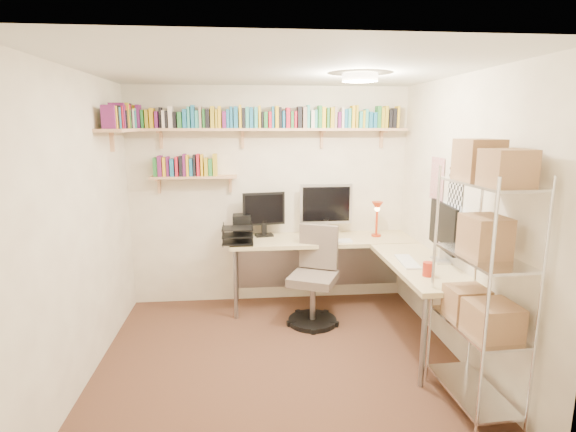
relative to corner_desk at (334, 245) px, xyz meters
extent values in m
plane|color=#49311F|center=(-0.66, -0.94, -0.80)|extent=(3.20, 3.20, 0.00)
cube|color=beige|center=(-0.66, 0.56, 0.45)|extent=(3.20, 0.04, 2.50)
cube|color=beige|center=(-2.26, -0.94, 0.45)|extent=(0.04, 3.00, 2.50)
cube|color=beige|center=(0.94, -0.94, 0.45)|extent=(0.04, 3.00, 2.50)
cube|color=beige|center=(-0.66, -2.44, 0.45)|extent=(3.20, 0.04, 2.50)
cube|color=silver|center=(-0.66, -0.94, 1.70)|extent=(3.20, 3.00, 0.04)
cube|color=silver|center=(0.93, -0.39, 0.75)|extent=(0.01, 0.30, 0.42)
cube|color=silver|center=(0.93, -0.79, 0.70)|extent=(0.01, 0.28, 0.38)
cylinder|color=#FFEAC6|center=(0.04, -0.74, 1.66)|extent=(0.30, 0.30, 0.06)
cube|color=tan|center=(-0.66, 0.43, 1.22)|extent=(3.05, 0.25, 0.03)
cube|color=tan|center=(-2.13, 0.01, 1.22)|extent=(0.25, 1.00, 0.03)
cube|color=tan|center=(-1.51, 0.46, 0.70)|extent=(0.95, 0.20, 0.02)
cube|color=tan|center=(-1.86, 0.50, 1.15)|extent=(0.03, 0.20, 0.20)
cube|color=tan|center=(-0.96, 0.50, 1.15)|extent=(0.03, 0.20, 0.20)
cube|color=tan|center=(-0.06, 0.50, 1.15)|extent=(0.03, 0.20, 0.20)
cube|color=tan|center=(0.64, 0.50, 1.15)|extent=(0.03, 0.20, 0.20)
cube|color=#1D6C9A|center=(-2.12, 0.43, 1.32)|extent=(0.04, 0.12, 0.18)
cube|color=#6E1D60|center=(-2.06, 0.43, 1.35)|extent=(0.04, 0.12, 0.24)
cube|color=#297C35|center=(-2.02, 0.43, 1.33)|extent=(0.03, 0.11, 0.19)
cube|color=gold|center=(-1.97, 0.43, 1.33)|extent=(0.04, 0.12, 0.19)
cube|color=yellow|center=(-1.92, 0.43, 1.34)|extent=(0.04, 0.12, 0.21)
cube|color=#6E1D60|center=(-1.87, 0.43, 1.32)|extent=(0.03, 0.14, 0.18)
cube|color=black|center=(-1.83, 0.43, 1.34)|extent=(0.02, 0.11, 0.22)
cube|color=silver|center=(-1.80, 0.43, 1.32)|extent=(0.03, 0.14, 0.19)
cube|color=black|center=(-1.77, 0.43, 1.32)|extent=(0.02, 0.12, 0.18)
cube|color=silver|center=(-1.72, 0.43, 1.35)|extent=(0.04, 0.12, 0.23)
cube|color=black|center=(-1.68, 0.43, 1.32)|extent=(0.04, 0.11, 0.17)
cube|color=#297C35|center=(-1.63, 0.43, 1.32)|extent=(0.04, 0.14, 0.17)
cube|color=#1D6C9A|center=(-1.57, 0.43, 1.33)|extent=(0.04, 0.14, 0.20)
cube|color=teal|center=(-1.53, 0.43, 1.35)|extent=(0.03, 0.12, 0.23)
cube|color=#1D6C9A|center=(-1.49, 0.43, 1.35)|extent=(0.04, 0.12, 0.24)
cube|color=teal|center=(-1.44, 0.43, 1.32)|extent=(0.04, 0.12, 0.18)
cube|color=gray|center=(-1.41, 0.43, 1.35)|extent=(0.02, 0.15, 0.24)
cube|color=#297C35|center=(-1.37, 0.43, 1.33)|extent=(0.03, 0.12, 0.20)
cube|color=black|center=(-1.33, 0.43, 1.33)|extent=(0.04, 0.15, 0.20)
cube|color=gold|center=(-1.28, 0.43, 1.35)|extent=(0.04, 0.12, 0.23)
cube|color=gold|center=(-1.24, 0.43, 1.33)|extent=(0.02, 0.13, 0.20)
cube|color=yellow|center=(-1.20, 0.43, 1.35)|extent=(0.03, 0.12, 0.23)
cube|color=#6E1D60|center=(-1.15, 0.43, 1.32)|extent=(0.04, 0.15, 0.18)
cube|color=#1D6C9A|center=(-1.11, 0.43, 1.33)|extent=(0.03, 0.14, 0.20)
cube|color=#1D6C9A|center=(-1.08, 0.43, 1.35)|extent=(0.03, 0.13, 0.23)
cube|color=#1D6C9A|center=(-1.03, 0.43, 1.35)|extent=(0.04, 0.14, 0.23)
cube|color=yellow|center=(-0.98, 0.43, 1.35)|extent=(0.03, 0.13, 0.25)
cube|color=black|center=(-0.94, 0.43, 1.34)|extent=(0.04, 0.14, 0.21)
cube|color=teal|center=(-0.90, 0.43, 1.35)|extent=(0.04, 0.12, 0.23)
cube|color=#1D6C9A|center=(-0.86, 0.43, 1.34)|extent=(0.04, 0.14, 0.22)
cube|color=teal|center=(-0.81, 0.43, 1.34)|extent=(0.04, 0.11, 0.22)
cube|color=yellow|center=(-0.77, 0.43, 1.35)|extent=(0.02, 0.11, 0.24)
cube|color=black|center=(-0.74, 0.43, 1.32)|extent=(0.02, 0.11, 0.17)
cube|color=#297C35|center=(-0.70, 0.43, 1.32)|extent=(0.04, 0.14, 0.17)
cube|color=red|center=(-0.65, 0.43, 1.32)|extent=(0.03, 0.12, 0.18)
cube|color=#1D6C9A|center=(-0.62, 0.43, 1.35)|extent=(0.02, 0.11, 0.23)
cube|color=yellow|center=(-0.58, 0.43, 1.35)|extent=(0.04, 0.12, 0.24)
cube|color=black|center=(-0.54, 0.43, 1.34)|extent=(0.03, 0.12, 0.22)
cube|color=#1D6C9A|center=(-0.51, 0.43, 1.32)|extent=(0.03, 0.14, 0.18)
cube|color=red|center=(-0.46, 0.43, 1.34)|extent=(0.04, 0.14, 0.22)
cube|color=#297C35|center=(-0.41, 0.43, 1.32)|extent=(0.03, 0.12, 0.18)
cube|color=red|center=(-0.38, 0.43, 1.32)|extent=(0.03, 0.12, 0.18)
cube|color=black|center=(-0.33, 0.43, 1.35)|extent=(0.04, 0.15, 0.23)
cube|color=gray|center=(-0.27, 0.43, 1.35)|extent=(0.04, 0.13, 0.23)
cube|color=teal|center=(-0.23, 0.43, 1.36)|extent=(0.03, 0.12, 0.25)
cube|color=silver|center=(-0.19, 0.43, 1.33)|extent=(0.04, 0.13, 0.19)
cube|color=teal|center=(-0.15, 0.43, 1.33)|extent=(0.03, 0.13, 0.20)
cube|color=#297C35|center=(-0.10, 0.43, 1.35)|extent=(0.04, 0.12, 0.24)
cube|color=yellow|center=(-0.06, 0.43, 1.35)|extent=(0.04, 0.12, 0.23)
cube|color=#297C35|center=(-0.01, 0.43, 1.34)|extent=(0.03, 0.12, 0.22)
cube|color=gold|center=(0.03, 0.43, 1.34)|extent=(0.04, 0.14, 0.23)
cube|color=gray|center=(0.07, 0.43, 1.35)|extent=(0.03, 0.13, 0.24)
cube|color=#6E1D60|center=(0.11, 0.43, 1.32)|extent=(0.03, 0.12, 0.18)
cube|color=silver|center=(0.15, 0.43, 1.34)|extent=(0.03, 0.12, 0.22)
cube|color=#1D6C9A|center=(0.18, 0.43, 1.33)|extent=(0.03, 0.13, 0.20)
cube|color=teal|center=(0.23, 0.43, 1.34)|extent=(0.03, 0.11, 0.21)
cube|color=yellow|center=(0.27, 0.43, 1.35)|extent=(0.03, 0.14, 0.24)
cube|color=gold|center=(0.31, 0.43, 1.36)|extent=(0.03, 0.11, 0.25)
cube|color=teal|center=(0.36, 0.43, 1.32)|extent=(0.03, 0.12, 0.18)
cube|color=gold|center=(0.39, 0.43, 1.33)|extent=(0.03, 0.13, 0.19)
cube|color=teal|center=(0.42, 0.43, 1.33)|extent=(0.03, 0.12, 0.21)
cube|color=#1D6C9A|center=(0.47, 0.43, 1.32)|extent=(0.04, 0.11, 0.18)
cube|color=#1D6C9A|center=(0.52, 0.43, 1.32)|extent=(0.04, 0.13, 0.17)
cube|color=#297C35|center=(0.56, 0.43, 1.35)|extent=(0.04, 0.12, 0.24)
cube|color=gold|center=(0.61, 0.43, 1.34)|extent=(0.04, 0.12, 0.23)
cube|color=gold|center=(0.65, 0.43, 1.35)|extent=(0.04, 0.13, 0.24)
cube|color=black|center=(0.70, 0.43, 1.33)|extent=(0.04, 0.12, 0.20)
cube|color=black|center=(0.74, 0.43, 1.34)|extent=(0.04, 0.12, 0.22)
cube|color=yellow|center=(0.78, 0.43, 1.35)|extent=(0.03, 0.12, 0.24)
cube|color=#6E1D60|center=(-2.13, -0.43, 1.34)|extent=(0.12, 0.03, 0.21)
cube|color=yellow|center=(-2.13, -0.39, 1.33)|extent=(0.13, 0.03, 0.20)
cube|color=black|center=(-2.13, -0.35, 1.33)|extent=(0.15, 0.03, 0.20)
cube|color=yellow|center=(-2.13, -0.31, 1.32)|extent=(0.11, 0.03, 0.19)
cube|color=#1D6C9A|center=(-2.13, -0.27, 1.33)|extent=(0.13, 0.04, 0.19)
cube|color=black|center=(-2.13, -0.22, 1.34)|extent=(0.11, 0.04, 0.21)
cube|color=red|center=(-2.13, -0.19, 1.34)|extent=(0.14, 0.02, 0.21)
cube|color=#6E1D60|center=(-2.13, -0.14, 1.35)|extent=(0.15, 0.03, 0.24)
cube|color=black|center=(-2.13, -0.10, 1.35)|extent=(0.12, 0.04, 0.23)
cube|color=black|center=(-2.13, -0.05, 1.32)|extent=(0.14, 0.03, 0.17)
cube|color=red|center=(-2.13, -0.01, 1.34)|extent=(0.11, 0.02, 0.22)
cube|color=gold|center=(-2.13, 0.02, 1.36)|extent=(0.15, 0.03, 0.25)
cube|color=#297C35|center=(-2.13, 0.06, 1.35)|extent=(0.12, 0.03, 0.24)
cube|color=#297C35|center=(-2.13, 0.10, 1.32)|extent=(0.14, 0.02, 0.18)
cube|color=red|center=(-2.13, 0.14, 1.35)|extent=(0.12, 0.04, 0.24)
cube|color=black|center=(-2.13, 0.18, 1.35)|extent=(0.13, 0.02, 0.25)
cube|color=silver|center=(-2.13, 0.22, 1.33)|extent=(0.14, 0.04, 0.19)
cube|color=#1D6C9A|center=(-2.13, 0.27, 1.32)|extent=(0.14, 0.04, 0.18)
cube|color=yellow|center=(-2.13, 0.31, 1.34)|extent=(0.11, 0.03, 0.21)
cube|color=teal|center=(-2.13, 0.35, 1.33)|extent=(0.13, 0.03, 0.21)
cube|color=#6E1D60|center=(-2.13, 0.39, 1.33)|extent=(0.14, 0.04, 0.19)
cube|color=yellow|center=(-2.13, 0.43, 1.35)|extent=(0.12, 0.02, 0.24)
cube|color=#297C35|center=(-1.92, 0.46, 0.81)|extent=(0.04, 0.12, 0.20)
cube|color=#6E1D60|center=(-1.87, 0.46, 0.82)|extent=(0.04, 0.15, 0.23)
cube|color=yellow|center=(-1.82, 0.46, 0.81)|extent=(0.03, 0.11, 0.21)
cube|color=#6E1D60|center=(-1.78, 0.46, 0.82)|extent=(0.03, 0.11, 0.22)
cube|color=#1D6C9A|center=(-1.74, 0.46, 0.80)|extent=(0.04, 0.14, 0.19)
cube|color=red|center=(-1.69, 0.46, 0.82)|extent=(0.03, 0.15, 0.21)
cube|color=black|center=(-1.64, 0.46, 0.82)|extent=(0.04, 0.13, 0.22)
cube|color=#6E1D60|center=(-1.60, 0.46, 0.83)|extent=(0.03, 0.12, 0.24)
cube|color=yellow|center=(-1.57, 0.46, 0.82)|extent=(0.03, 0.14, 0.23)
cube|color=#1D6C9A|center=(-1.53, 0.46, 0.81)|extent=(0.03, 0.13, 0.19)
cube|color=black|center=(-1.50, 0.46, 0.83)|extent=(0.03, 0.11, 0.23)
cube|color=red|center=(-1.45, 0.46, 0.83)|extent=(0.03, 0.12, 0.24)
cube|color=yellow|center=(-1.41, 0.46, 0.83)|extent=(0.02, 0.15, 0.24)
cube|color=gold|center=(-1.37, 0.46, 0.81)|extent=(0.04, 0.12, 0.20)
cube|color=#297C35|center=(-1.32, 0.46, 0.80)|extent=(0.04, 0.13, 0.19)
cube|color=gold|center=(-1.27, 0.46, 0.83)|extent=(0.04, 0.13, 0.24)
cube|color=beige|center=(-0.07, 0.28, -0.01)|extent=(2.09, 0.66, 0.04)
cube|color=beige|center=(0.71, -0.79, -0.01)|extent=(0.66, 1.43, 0.04)
cylinder|color=gray|center=(-1.06, 0.00, -0.42)|extent=(0.04, 0.04, 0.77)
cylinder|color=gray|center=(-1.06, 0.55, -0.42)|extent=(0.04, 0.04, 0.77)
cylinder|color=gray|center=(0.99, 0.55, -0.42)|extent=(0.04, 0.04, 0.77)
cylinder|color=gray|center=(0.44, -1.45, -0.42)|extent=(0.04, 0.04, 0.77)
cylinder|color=gray|center=(0.99, -1.45, -0.42)|extent=(0.04, 0.04, 0.77)
cube|color=gray|center=(-0.07, 0.56, -0.36)|extent=(1.98, 0.02, 0.61)
cube|color=silver|center=(-0.02, 0.41, 0.37)|extent=(0.61, 0.03, 0.46)
cube|color=black|center=(-0.02, 0.39, 0.37)|extent=(0.55, 0.00, 0.40)
cube|color=black|center=(-0.73, 0.41, 0.33)|extent=(0.48, 0.03, 0.37)
cube|color=black|center=(0.87, -0.73, 0.35)|extent=(0.03, 0.64, 0.42)
cube|color=silver|center=(0.85, -0.73, 0.35)|extent=(0.00, 0.57, 0.36)
cube|color=white|center=(-0.02, 0.08, 0.02)|extent=(0.46, 0.14, 0.02)
cube|color=white|center=(0.55, -0.73, 0.02)|extent=(0.14, 0.44, 0.02)
cylinder|color=#B6300F|center=(0.55, 0.28, 0.02)|extent=(0.11, 0.11, 0.02)
cylinder|color=#B6300F|center=(0.55, 0.28, 0.19)|extent=(0.03, 0.03, 0.31)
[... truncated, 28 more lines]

